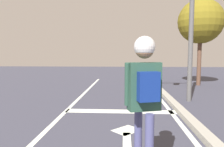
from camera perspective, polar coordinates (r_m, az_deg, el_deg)
The scene contains 8 objects.
lane_line_center at distance 4.62m, azimuth -19.42°, elevation -16.26°, with size 0.12×20.00×0.01m, color silver.
lane_line_curbside at distance 4.50m, azimuth 21.50°, elevation -16.92°, with size 0.12×20.00×0.01m, color silver.
stop_bar at distance 6.33m, azimuth 2.32°, elevation -10.06°, with size 3.21×0.40×0.01m, color silver.
lane_arrow_stem at distance 4.07m, azimuth 4.06°, elevation -18.96°, with size 0.16×1.40×0.01m, color silver.
lane_arrow_head at distance 4.86m, azimuth 3.93°, elevation -14.85°, with size 0.56×0.44×0.01m, color silver.
curb_strip at distance 4.56m, azimuth 24.64°, elevation -15.85°, with size 0.24×24.00×0.14m, color #A09E92.
skater at distance 2.74m, azimuth 8.67°, elevation -3.52°, with size 0.48×0.65×1.81m.
roadside_tree at distance 12.36m, azimuth 22.59°, elevation 12.67°, with size 2.32×2.32×4.53m.
Camera 1 is at (1.63, 2.05, 1.67)m, focal length 34.22 mm.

